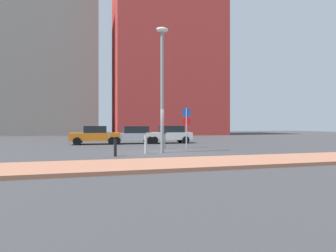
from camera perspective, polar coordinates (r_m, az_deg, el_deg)
The scene contains 12 objects.
ground_plane at distance 15.94m, azimuth -0.46°, elevation -5.57°, with size 120.00×120.00×0.00m, color #38383A.
sidewalk_brick at distance 10.88m, azimuth 6.83°, elevation -7.78°, with size 40.00×3.06×0.14m, color #9E664C.
parked_car_orange at distance 23.59m, azimuth -15.24°, elevation -1.86°, with size 4.12×2.18×1.55m.
parked_car_silver at distance 23.69m, azimuth -7.40°, elevation -1.84°, with size 4.17×2.00×1.53m.
parked_car_white at distance 24.24m, azimuth 0.16°, elevation -1.77°, with size 4.19×2.10×1.56m.
parking_sign_post at distance 18.85m, azimuth 3.96°, elevation 0.66°, with size 0.60×0.14×2.81m.
parking_meter at distance 18.01m, azimuth -0.69°, elevation -2.17°, with size 0.18×0.14×1.33m.
street_lamp at distance 15.67m, azimuth -1.24°, elevation 9.94°, with size 0.70×0.36×7.25m.
traffic_bollard_near at distance 14.95m, azimuth -4.75°, elevation -3.98°, with size 0.15×0.15×1.01m, color #B7B7BC.
traffic_bollard_mid at distance 13.89m, azimuth -11.17°, elevation -4.57°, with size 0.15×0.15×0.88m, color black.
building_colorful_midrise at distance 51.73m, azimuth -0.44°, elevation 14.13°, with size 19.06×14.02×28.41m, color #BF3833.
building_under_construction at distance 55.23m, azimuth -22.96°, elevation 11.63°, with size 15.61×14.74×25.41m, color gray.
Camera 1 is at (-4.05, -15.34, 1.54)m, focal length 28.63 mm.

